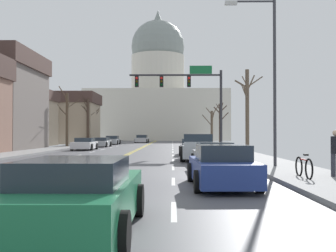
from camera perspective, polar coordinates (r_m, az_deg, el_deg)
The scene contains 23 objects.
ground at distance 17.48m, azimuth -10.88°, elevation -6.39°, with size 20.00×180.00×0.20m.
signal_gantry at distance 34.11m, azimuth 2.97°, elevation 5.27°, with size 7.91×0.41×7.26m.
street_lamp_right at distance 19.21m, azimuth 14.08°, elevation 8.33°, with size 2.36×0.24×7.79m.
capitol_building at distance 94.19m, azimuth -1.46°, elevation 4.08°, with size 31.57×19.91×30.66m.
sedan_near_00 at distance 30.30m, azimuth 3.53°, elevation -3.07°, with size 2.09×4.27×1.21m.
pickup_truck_near_01 at distance 24.62m, azimuth 4.32°, elevation -3.22°, with size 2.29×5.31×1.59m.
sedan_near_02 at distance 18.92m, azimuth 6.58°, elevation -4.28°, with size 1.99×4.51×1.23m.
sedan_near_03 at distance 12.51m, azimuth 7.70°, elevation -5.88°, with size 2.03×4.29×1.31m.
sedan_near_04 at distance 6.87m, azimuth -12.64°, elevation -9.98°, with size 1.96×4.35×1.26m.
sedan_oncoming_00 at distance 39.81m, azimuth -11.82°, elevation -2.55°, with size 2.10×4.33×1.19m.
sedan_oncoming_01 at distance 48.38m, azimuth -9.49°, elevation -2.31°, with size 2.04×4.27×1.12m.
sedan_oncoming_02 at distance 58.16m, azimuth -7.98°, elevation -2.04°, with size 2.11×4.68×1.24m.
sedan_oncoming_03 at distance 67.73m, azimuth -3.76°, elevation -1.88°, with size 2.24×4.52×1.32m.
flank_building_01 at distance 54.02m, azimuth -22.67°, elevation 1.13°, with size 12.06×9.53×7.11m.
flank_building_02 at distance 63.98m, azimuth -16.35°, elevation 1.07°, with size 14.31×8.19×7.75m.
bare_tree_00 at distance 42.69m, azimuth 7.53°, elevation 0.26°, with size 1.40×2.43×4.82m.
bare_tree_01 at distance 58.33m, azimuth -11.39°, elevation 0.85°, with size 1.80×2.13×7.15m.
bare_tree_02 at distance 29.13m, azimuth 11.26°, elevation 2.55°, with size 2.16×2.39×6.07m.
bare_tree_03 at distance 63.18m, azimuth -10.72°, elevation 0.30°, with size 2.51×2.18×5.83m.
bare_tree_04 at distance 47.30m, azimuth 6.28°, elevation 0.02°, with size 2.13×1.74×5.01m.
bare_tree_05 at distance 47.36m, azimuth -14.26°, elevation 1.13°, with size 2.73×2.25×7.00m.
pedestrian_00 at distance 15.15m, azimuth 22.87°, elevation -3.28°, with size 0.35×0.34×1.63m.
bicycle_parked at distance 14.51m, azimuth 18.84°, elevation -5.62°, with size 0.12×1.77×0.85m.
Camera 1 is at (3.47, -17.05, 1.67)m, focal length 42.65 mm.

